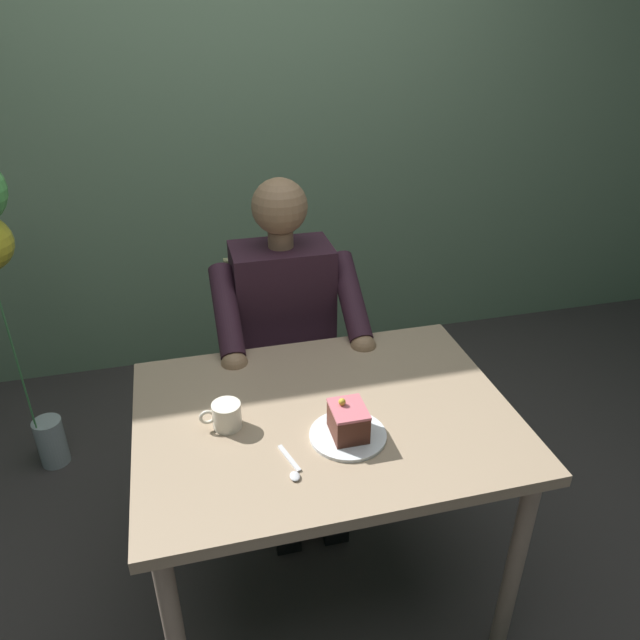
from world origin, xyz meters
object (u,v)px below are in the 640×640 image
object	(u,v)px
dining_table	(325,436)
chair	(280,357)
coffee_cup	(226,415)
seated_person	(288,344)
dessert_spoon	(292,468)
cake_slice	(348,421)

from	to	relation	value
dining_table	chair	world-z (taller)	chair
coffee_cup	seated_person	bearing A→B (deg)	-117.34
seated_person	dessert_spoon	xyz separation A→B (m)	(0.14, 0.75, 0.10)
seated_person	dessert_spoon	distance (m)	0.77
dining_table	coffee_cup	distance (m)	0.31
cake_slice	coffee_cup	bearing A→B (deg)	-21.55
seated_person	cake_slice	distance (m)	0.68
dining_table	chair	bearing A→B (deg)	-90.00
chair	cake_slice	xyz separation A→B (m)	(-0.03, 0.84, 0.31)
dining_table	dessert_spoon	size ratio (longest dim) A/B	7.54
dining_table	cake_slice	world-z (taller)	cake_slice
cake_slice	dessert_spoon	distance (m)	0.20
cake_slice	dessert_spoon	xyz separation A→B (m)	(0.17, 0.09, -0.05)
dining_table	chair	size ratio (longest dim) A/B	1.20
seated_person	cake_slice	world-z (taller)	seated_person
dining_table	chair	xyz separation A→B (m)	(0.00, -0.72, -0.17)
dining_table	seated_person	world-z (taller)	seated_person
coffee_cup	chair	bearing A→B (deg)	-111.47
cake_slice	chair	bearing A→B (deg)	-87.71
dessert_spoon	dining_table	bearing A→B (deg)	-124.47
chair	dessert_spoon	distance (m)	0.97
seated_person	dessert_spoon	bearing A→B (deg)	79.53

